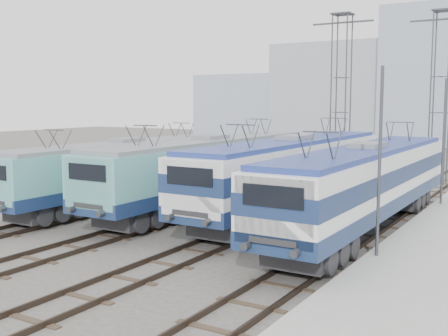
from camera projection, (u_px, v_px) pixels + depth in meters
ground at (152, 244)px, 22.81m from camera, size 160.00×160.00×0.00m
locomotive_far_left at (125, 167)px, 31.22m from camera, size 2.75×17.37×3.27m
locomotive_center_left at (209, 166)px, 30.27m from camera, size 2.92×18.45×3.47m
locomotive_center_right at (293, 168)px, 28.78m from camera, size 2.98×18.88×3.55m
locomotive_far_right at (365, 180)px, 24.51m from camera, size 2.93×18.54×3.49m
catenary_tower_west at (341, 90)px, 40.70m from camera, size 4.50×1.20×12.00m
catenary_tower_east at (440, 89)px, 39.05m from camera, size 4.50×1.20×12.00m
mast_front at (379, 167)px, 19.66m from camera, size 0.12×0.12×7.00m
mast_mid at (443, 145)px, 29.85m from camera, size 0.12×0.12×7.00m
building_west at (342, 93)px, 81.83m from camera, size 18.00×12.00×14.00m
building_far_west at (247, 107)px, 90.32m from camera, size 14.00×10.00×10.00m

